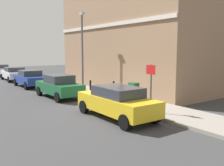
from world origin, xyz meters
name	(u,v)px	position (x,y,z in m)	size (l,w,h in m)	color
ground	(106,109)	(0.00, 0.00, 0.00)	(80.00, 80.00, 0.00)	#38383A
sidewalk	(83,90)	(1.92, 6.00, 0.07)	(2.56, 30.00, 0.15)	gray
corner_building	(139,34)	(6.74, 4.90, 4.49)	(7.19, 13.81, 8.98)	#937256
car_yellow	(117,101)	(-0.62, -1.79, 0.78)	(1.87, 4.42, 1.47)	gold
car_green	(59,86)	(-0.68, 4.53, 0.77)	(1.89, 4.12, 1.51)	#195933
car_blue	(30,78)	(-0.63, 10.64, 0.74)	(1.93, 4.06, 1.43)	navy
car_white	(14,73)	(-0.55, 16.17, 0.74)	(2.04, 4.46, 1.41)	silver
car_silver	(0,70)	(-0.67, 22.21, 0.74)	(1.94, 4.36, 1.41)	#B7B7BC
utility_cabinet	(133,93)	(1.79, -0.16, 0.68)	(0.46, 0.61, 1.15)	#1E4C28
bollard_near_cabinet	(114,88)	(1.89, 1.89, 0.70)	(0.14, 0.14, 1.04)	black
bollard_far_kerb	(90,87)	(0.89, 3.10, 0.70)	(0.14, 0.14, 1.04)	black
street_sign	(151,81)	(1.00, -2.33, 1.66)	(0.08, 0.60, 2.30)	#59595B
lamppost	(82,48)	(1.70, 5.57, 3.30)	(0.20, 0.44, 5.72)	#59595B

